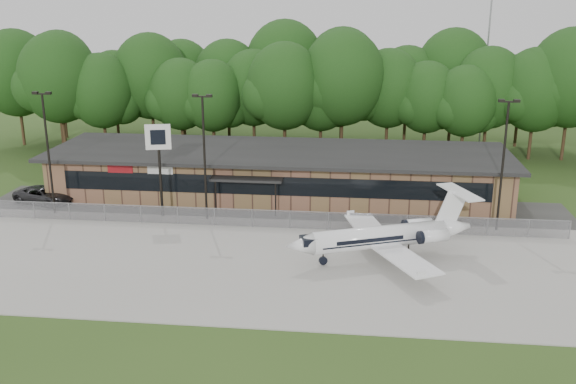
# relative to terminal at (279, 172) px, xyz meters

# --- Properties ---
(ground) EXTENTS (160.00, 160.00, 0.00)m
(ground) POSITION_rel_terminal_xyz_m (0.00, -23.94, -2.18)
(ground) COLOR #304E1B
(ground) RESTS_ON ground
(apron) EXTENTS (64.00, 18.00, 0.08)m
(apron) POSITION_rel_terminal_xyz_m (0.00, -15.94, -2.14)
(apron) COLOR #9E9B93
(apron) RESTS_ON ground
(parking_lot) EXTENTS (50.00, 9.00, 0.06)m
(parking_lot) POSITION_rel_terminal_xyz_m (0.00, -4.44, -2.15)
(parking_lot) COLOR #383835
(parking_lot) RESTS_ON ground
(terminal) EXTENTS (41.00, 11.65, 4.30)m
(terminal) POSITION_rel_terminal_xyz_m (0.00, 0.00, 0.00)
(terminal) COLOR brown
(terminal) RESTS_ON ground
(fence) EXTENTS (46.00, 0.04, 1.52)m
(fence) POSITION_rel_terminal_xyz_m (0.00, -8.94, -1.40)
(fence) COLOR gray
(fence) RESTS_ON ground
(treeline) EXTENTS (72.00, 12.00, 15.00)m
(treeline) POSITION_rel_terminal_xyz_m (0.00, 18.06, 5.32)
(treeline) COLOR #143711
(treeline) RESTS_ON ground
(radio_mast) EXTENTS (0.20, 0.20, 25.00)m
(radio_mast) POSITION_rel_terminal_xyz_m (22.00, 24.06, 10.32)
(radio_mast) COLOR gray
(radio_mast) RESTS_ON ground
(light_pole_left) EXTENTS (1.55, 0.30, 10.23)m
(light_pole_left) POSITION_rel_terminal_xyz_m (-18.00, -7.44, 3.80)
(light_pole_left) COLOR black
(light_pole_left) RESTS_ON ground
(light_pole_mid) EXTENTS (1.55, 0.30, 10.23)m
(light_pole_mid) POSITION_rel_terminal_xyz_m (-5.00, -7.44, 3.80)
(light_pole_mid) COLOR black
(light_pole_mid) RESTS_ON ground
(light_pole_right) EXTENTS (1.55, 0.30, 10.23)m
(light_pole_right) POSITION_rel_terminal_xyz_m (18.00, -7.44, 3.80)
(light_pole_right) COLOR black
(light_pole_right) RESTS_ON ground
(business_jet) EXTENTS (13.39, 11.96, 4.59)m
(business_jet) POSITION_rel_terminal_xyz_m (9.18, -14.23, -0.53)
(business_jet) COLOR white
(business_jet) RESTS_ON ground
(suv) EXTENTS (5.88, 3.82, 1.51)m
(suv) POSITION_rel_terminal_xyz_m (-20.17, -4.78, -1.42)
(suv) COLOR #323134
(suv) RESTS_ON ground
(pole_sign) EXTENTS (2.02, 0.69, 7.73)m
(pole_sign) POSITION_rel_terminal_xyz_m (-8.80, -7.14, 3.74)
(pole_sign) COLOR black
(pole_sign) RESTS_ON ground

